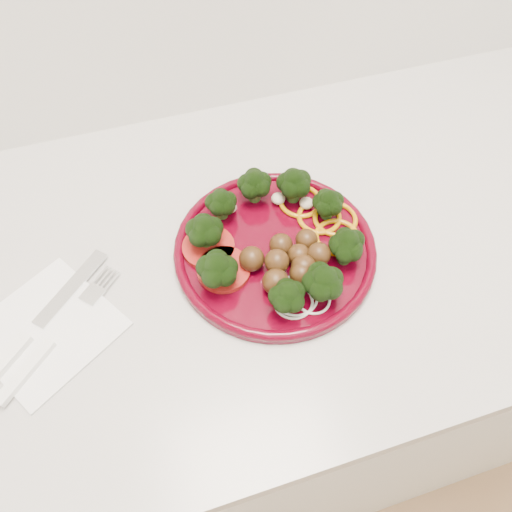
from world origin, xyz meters
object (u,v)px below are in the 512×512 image
object	(u,v)px
napkin	(47,329)
fork	(40,354)
plate	(279,244)
knife	(23,340)

from	to	relation	value
napkin	fork	xyz separation A→B (m)	(-0.01, -0.03, 0.01)
plate	fork	xyz separation A→B (m)	(-0.32, -0.06, -0.01)
knife	plate	bearing A→B (deg)	-38.15
plate	knife	distance (m)	0.34
plate	knife	world-z (taller)	plate
plate	napkin	size ratio (longest dim) A/B	1.83
napkin	knife	bearing A→B (deg)	-158.80
napkin	fork	bearing A→B (deg)	-102.82
napkin	knife	xyz separation A→B (m)	(-0.03, -0.01, 0.01)
plate	fork	distance (m)	0.32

